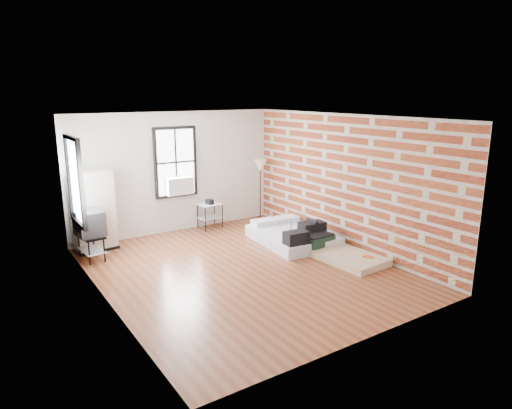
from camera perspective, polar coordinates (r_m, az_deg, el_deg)
ground at (r=8.61m, az=-1.57°, el=-8.13°), size 6.00×6.00×0.00m
room_shell at (r=8.54m, az=-1.61°, el=3.85°), size 5.02×6.02×2.80m
mattress_main at (r=10.07m, az=4.64°, el=-3.85°), size 1.56×2.01×0.61m
mattress_bare at (r=9.34m, az=9.99°, el=-5.79°), size 1.01×1.77×0.37m
wardrobe at (r=9.98m, az=-19.66°, el=-0.84°), size 0.88×0.56×1.66m
side_table at (r=11.05m, az=-5.79°, el=-0.52°), size 0.57×0.47×0.72m
floor_lamp at (r=11.53m, az=0.54°, el=4.50°), size 0.34×0.34×1.58m
tv_stand at (r=9.46m, az=-20.06°, el=-2.43°), size 0.54×0.73×0.99m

